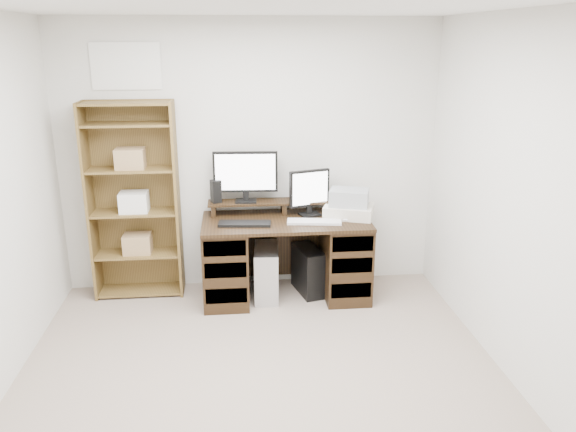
{
  "coord_description": "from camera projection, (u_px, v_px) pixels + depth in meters",
  "views": [
    {
      "loc": [
        -0.16,
        -3.15,
        2.32
      ],
      "look_at": [
        0.3,
        1.43,
        0.85
      ],
      "focal_mm": 35.0,
      "sensor_mm": 36.0,
      "label": 1
    }
  ],
  "objects": [
    {
      "name": "keyboard_white",
      "position": [
        314.0,
        222.0,
        4.96
      ],
      "size": [
        0.49,
        0.21,
        0.02
      ],
      "primitive_type": "cube",
      "rotation": [
        0.0,
        0.0,
        -0.14
      ],
      "color": "silver",
      "rests_on": "desk"
    },
    {
      "name": "bookshelf",
      "position": [
        134.0,
        199.0,
        5.09
      ],
      "size": [
        0.8,
        0.3,
        1.8
      ],
      "color": "brown",
      "rests_on": "ground"
    },
    {
      "name": "keyboard_black",
      "position": [
        245.0,
        224.0,
        4.91
      ],
      "size": [
        0.47,
        0.2,
        0.03
      ],
      "primitive_type": "cube",
      "rotation": [
        0.0,
        0.0,
        -0.1
      ],
      "color": "black",
      "rests_on": "desk"
    },
    {
      "name": "speaker",
      "position": [
        216.0,
        191.0,
        5.13
      ],
      "size": [
        0.11,
        0.11,
        0.21
      ],
      "primitive_type": "cube",
      "rotation": [
        0.0,
        0.0,
        0.38
      ],
      "color": "black",
      "rests_on": "riser_shelf"
    },
    {
      "name": "printer",
      "position": [
        349.0,
        211.0,
        5.13
      ],
      "size": [
        0.51,
        0.45,
        0.11
      ],
      "primitive_type": "cube",
      "rotation": [
        0.0,
        0.0,
        -0.33
      ],
      "color": "beige",
      "rests_on": "desk"
    },
    {
      "name": "monitor_wide",
      "position": [
        245.0,
        174.0,
        5.12
      ],
      "size": [
        0.59,
        0.16,
        0.47
      ],
      "rotation": [
        0.0,
        0.0,
        -0.06
      ],
      "color": "black",
      "rests_on": "riser_shelf"
    },
    {
      "name": "mouse",
      "position": [
        347.0,
        219.0,
        5.01
      ],
      "size": [
        0.09,
        0.06,
        0.03
      ],
      "primitive_type": "ellipsoid",
      "rotation": [
        0.0,
        0.0,
        -0.01
      ],
      "color": "white",
      "rests_on": "desk"
    },
    {
      "name": "desk",
      "position": [
        286.0,
        257.0,
        5.17
      ],
      "size": [
        1.5,
        0.7,
        0.75
      ],
      "color": "black",
      "rests_on": "ground"
    },
    {
      "name": "monitor_small",
      "position": [
        309.0,
        191.0,
        5.12
      ],
      "size": [
        0.38,
        0.19,
        0.42
      ],
      "rotation": [
        0.0,
        0.0,
        0.3
      ],
      "color": "black",
      "rests_on": "desk"
    },
    {
      "name": "tower_black",
      "position": [
        308.0,
        270.0,
        5.3
      ],
      "size": [
        0.29,
        0.47,
        0.44
      ],
      "rotation": [
        0.0,
        0.0,
        0.23
      ],
      "color": "black",
      "rests_on": "ground"
    },
    {
      "name": "room",
      "position": [
        261.0,
        226.0,
        3.33
      ],
      "size": [
        3.54,
        4.04,
        2.54
      ],
      "color": "gray",
      "rests_on": "ground"
    },
    {
      "name": "basket",
      "position": [
        349.0,
        197.0,
        5.09
      ],
      "size": [
        0.4,
        0.34,
        0.15
      ],
      "primitive_type": "cube",
      "rotation": [
        0.0,
        0.0,
        -0.3
      ],
      "color": "#989DA2",
      "rests_on": "printer"
    },
    {
      "name": "riser_shelf",
      "position": [
        284.0,
        203.0,
        5.23
      ],
      "size": [
        1.4,
        0.22,
        0.12
      ],
      "color": "black",
      "rests_on": "desk"
    },
    {
      "name": "tower_silver",
      "position": [
        266.0,
        272.0,
        5.2
      ],
      "size": [
        0.25,
        0.5,
        0.48
      ],
      "primitive_type": "cube",
      "rotation": [
        0.0,
        0.0,
        -0.07
      ],
      "color": "#B7B9BE",
      "rests_on": "ground"
    }
  ]
}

